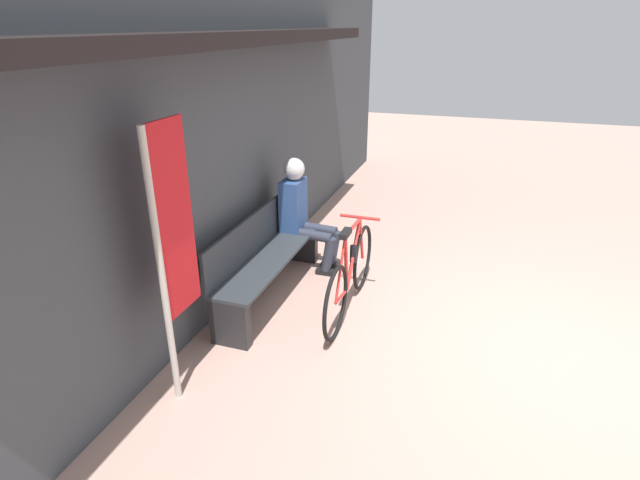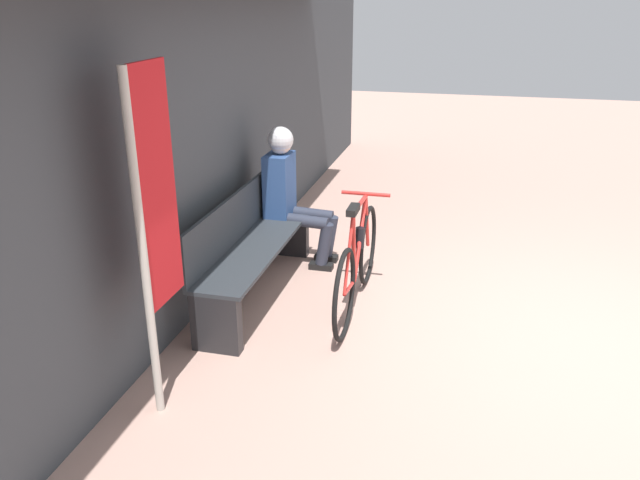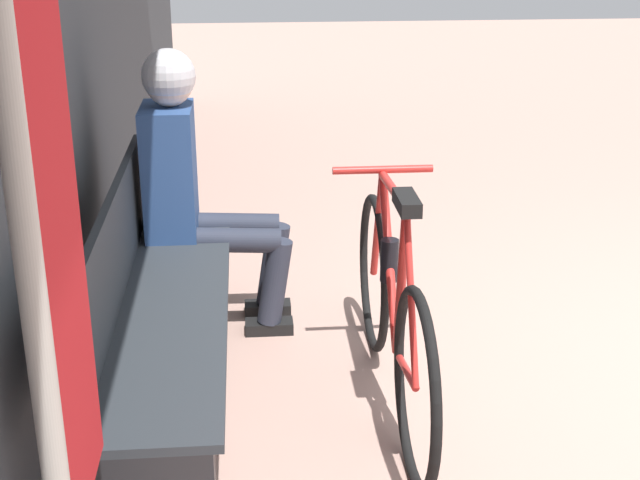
# 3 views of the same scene
# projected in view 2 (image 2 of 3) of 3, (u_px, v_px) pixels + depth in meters

# --- Properties ---
(ground_plane) EXTENTS (24.00, 24.00, 0.00)m
(ground_plane) POSITION_uv_depth(u_px,v_px,m) (570.00, 345.00, 4.52)
(ground_plane) COLOR tan
(storefront_wall) EXTENTS (12.00, 0.56, 3.20)m
(storefront_wall) POSITION_uv_depth(u_px,v_px,m) (187.00, 98.00, 4.55)
(storefront_wall) COLOR #3D4247
(storefront_wall) RESTS_ON ground_plane
(park_bench_near) EXTENTS (1.91, 0.42, 0.87)m
(park_bench_near) POSITION_uv_depth(u_px,v_px,m) (251.00, 248.00, 5.14)
(park_bench_near) COLOR #2D3338
(park_bench_near) RESTS_ON ground_plane
(bicycle) EXTENTS (1.67, 0.40, 0.93)m
(bicycle) POSITION_uv_depth(u_px,v_px,m) (357.00, 263.00, 4.95)
(bicycle) COLOR black
(bicycle) RESTS_ON ground_plane
(person_seated) EXTENTS (0.34, 0.64, 1.28)m
(person_seated) POSITION_uv_depth(u_px,v_px,m) (290.00, 187.00, 5.66)
(person_seated) COLOR #2D3342
(person_seated) RESTS_ON ground_plane
(banner_pole) EXTENTS (0.45, 0.05, 2.05)m
(banner_pole) POSITION_uv_depth(u_px,v_px,m) (153.00, 209.00, 3.51)
(banner_pole) COLOR #B7B2A8
(banner_pole) RESTS_ON ground_plane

